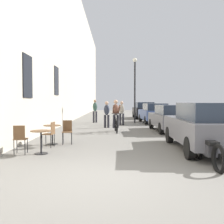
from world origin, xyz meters
TOP-DOWN VIEW (x-y plane):
  - ground_plane at (0.00, 0.00)m, footprint 88.00×88.00m
  - building_facade_left at (-3.45, 14.00)m, footprint 0.54×68.00m
  - cafe_table_near at (-2.02, 2.58)m, footprint 0.64×0.64m
  - cafe_chair_near_toward_street at (-2.63, 2.50)m, footprint 0.41×0.41m
  - cafe_table_mid at (-2.09, 4.40)m, footprint 0.64×0.64m
  - cafe_chair_mid_toward_street at (-1.54, 4.47)m, footprint 0.43×0.43m
  - cafe_chair_mid_toward_wall at (-2.02, 3.76)m, footprint 0.44×0.44m
  - cyclist_on_bicycle at (0.37, 8.46)m, footprint 0.52×1.76m
  - pedestrian_near at (-0.17, 10.64)m, footprint 0.35×0.26m
  - pedestrian_mid at (0.83, 12.48)m, footprint 0.37×0.28m
  - pedestrian_far at (-1.15, 14.59)m, footprint 0.34×0.24m
  - street_lamp at (1.89, 14.31)m, footprint 0.32×0.32m
  - parked_car_nearest at (3.19, 3.10)m, footprint 1.96×4.46m
  - parked_car_second at (3.30, 8.62)m, footprint 1.81×4.07m
  - parked_car_third at (3.29, 14.07)m, footprint 1.88×4.22m
  - parked_car_fourth at (3.22, 19.61)m, footprint 1.88×4.40m
  - parked_motorcycle at (2.59, 1.20)m, footprint 0.62×2.15m

SIDE VIEW (x-z plane):
  - ground_plane at x=0.00m, z-range 0.00..0.00m
  - parked_motorcycle at x=2.59m, z-range -0.05..0.86m
  - cafe_chair_near_toward_street at x=-2.63m, z-range 0.07..0.96m
  - cafe_chair_mid_toward_street at x=-1.54m, z-range 0.07..0.96m
  - cafe_chair_mid_toward_wall at x=-2.02m, z-range 0.07..0.96m
  - cafe_table_near at x=-2.02m, z-range 0.16..0.88m
  - cafe_table_mid at x=-2.09m, z-range 0.16..0.88m
  - parked_car_second at x=3.30m, z-range 0.03..1.46m
  - parked_car_third at x=3.29m, z-range 0.03..1.51m
  - parked_car_fourth at x=3.22m, z-range 0.03..1.59m
  - cyclist_on_bicycle at x=0.37m, z-range -0.06..1.68m
  - parked_car_nearest at x=3.19m, z-range 0.03..1.60m
  - pedestrian_near at x=-0.17m, z-range 0.10..1.73m
  - pedestrian_mid at x=0.83m, z-range 0.10..1.74m
  - pedestrian_far at x=-1.15m, z-range 0.11..1.88m
  - street_lamp at x=1.89m, z-range 0.66..5.56m
  - building_facade_left at x=-3.45m, z-range 0.00..12.67m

